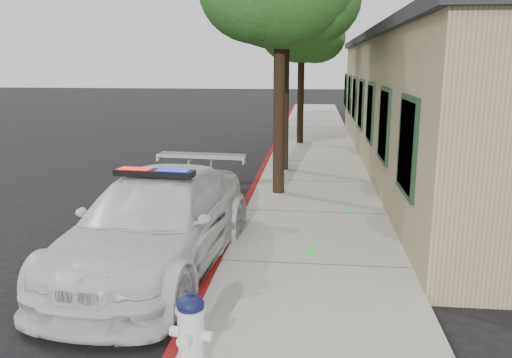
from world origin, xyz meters
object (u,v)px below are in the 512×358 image
Objects in this scene: clapboard_building at (479,102)px; fire_hydrant at (191,330)px; street_tree_far at (302,33)px; police_car at (157,223)px.

clapboard_building is 25.17× the size of fire_hydrant.
street_tree_far reaches higher than clapboard_building.
fire_hydrant is 16.42m from street_tree_far.
police_car is 3.19m from fire_hydrant.
police_car reaches higher than fire_hydrant.
street_tree_far is at bearing 86.21° from police_car.
clapboard_building is at bearing 54.95° from police_car.
clapboard_building is 11.92m from police_car.
fire_hydrant is (1.26, -2.93, -0.21)m from police_car.
police_car is 6.64× the size of fire_hydrant.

